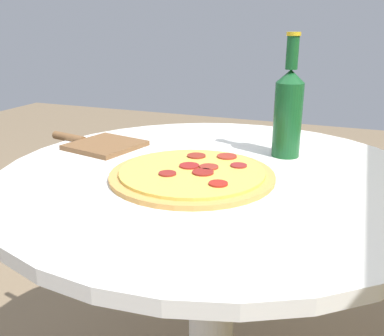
# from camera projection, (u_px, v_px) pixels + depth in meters

# --- Properties ---
(table) EXTENTS (0.90, 0.90, 0.78)m
(table) POSITION_uv_depth(u_px,v_px,m) (212.00, 251.00, 0.96)
(table) COLOR silver
(table) RESTS_ON ground_plane
(pizza) EXTENTS (0.33, 0.33, 0.02)m
(pizza) POSITION_uv_depth(u_px,v_px,m) (192.00, 174.00, 0.86)
(pizza) COLOR #C68E47
(pizza) RESTS_ON table
(beer_bottle) EXTENTS (0.06, 0.06, 0.28)m
(beer_bottle) POSITION_uv_depth(u_px,v_px,m) (288.00, 110.00, 0.97)
(beer_bottle) COLOR #144C23
(beer_bottle) RESTS_ON table
(pizza_paddle) EXTENTS (0.19, 0.28, 0.02)m
(pizza_paddle) POSITION_uv_depth(u_px,v_px,m) (100.00, 144.00, 1.08)
(pizza_paddle) COLOR brown
(pizza_paddle) RESTS_ON table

